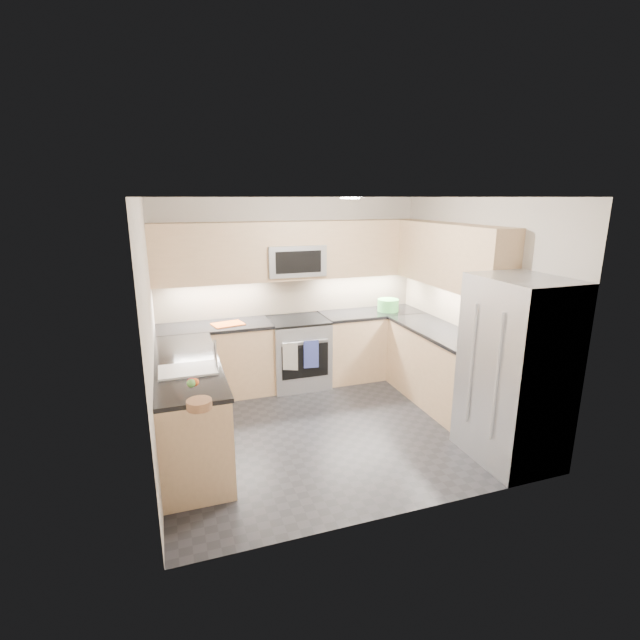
% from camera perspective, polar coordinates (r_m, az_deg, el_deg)
% --- Properties ---
extents(floor, '(3.60, 3.20, 0.00)m').
position_cam_1_polar(floor, '(5.36, 1.23, -12.89)').
color(floor, '#232328').
rests_on(floor, ground).
extents(ceiling, '(3.60, 3.20, 0.02)m').
position_cam_1_polar(ceiling, '(4.75, 1.41, 14.89)').
color(ceiling, beige).
rests_on(ceiling, wall_back).
extents(wall_back, '(3.60, 0.02, 2.50)m').
position_cam_1_polar(wall_back, '(6.40, -3.61, 3.59)').
color(wall_back, '#BCB1A4').
rests_on(wall_back, floor).
extents(wall_front, '(3.60, 0.02, 2.50)m').
position_cam_1_polar(wall_front, '(3.52, 10.32, -6.16)').
color(wall_front, '#BCB1A4').
rests_on(wall_front, floor).
extents(wall_left, '(0.02, 3.20, 2.50)m').
position_cam_1_polar(wall_left, '(4.63, -20.12, -1.70)').
color(wall_left, '#BCB1A4').
rests_on(wall_left, floor).
extents(wall_right, '(0.02, 3.20, 2.50)m').
position_cam_1_polar(wall_right, '(5.76, 18.39, 1.59)').
color(wall_right, '#BCB1A4').
rests_on(wall_right, floor).
extents(base_cab_back_left, '(1.42, 0.60, 0.90)m').
position_cam_1_polar(base_cab_back_left, '(6.13, -12.64, -5.01)').
color(base_cab_back_left, '#D5AE80').
rests_on(base_cab_back_left, floor).
extents(base_cab_back_right, '(1.42, 0.60, 0.90)m').
position_cam_1_polar(base_cab_back_right, '(6.69, 6.25, -3.05)').
color(base_cab_back_right, '#D5AE80').
rests_on(base_cab_back_right, floor).
extents(base_cab_right, '(0.60, 1.70, 0.90)m').
position_cam_1_polar(base_cab_right, '(5.93, 14.56, -5.82)').
color(base_cab_right, '#D5AE80').
rests_on(base_cab_right, floor).
extents(base_cab_peninsula, '(0.60, 2.00, 0.90)m').
position_cam_1_polar(base_cab_peninsula, '(4.91, -15.73, -10.40)').
color(base_cab_peninsula, '#D5AE80').
rests_on(base_cab_peninsula, floor).
extents(countertop_back_left, '(1.42, 0.63, 0.04)m').
position_cam_1_polar(countertop_back_left, '(5.99, -12.90, -0.78)').
color(countertop_back_left, black).
rests_on(countertop_back_left, base_cab_back_left).
extents(countertop_back_right, '(1.42, 0.63, 0.04)m').
position_cam_1_polar(countertop_back_right, '(6.56, 6.36, 0.86)').
color(countertop_back_right, black).
rests_on(countertop_back_right, base_cab_back_right).
extents(countertop_right, '(0.63, 1.70, 0.04)m').
position_cam_1_polar(countertop_right, '(5.79, 14.87, -1.46)').
color(countertop_right, black).
rests_on(countertop_right, base_cab_right).
extents(countertop_peninsula, '(0.63, 2.00, 0.04)m').
position_cam_1_polar(countertop_peninsula, '(4.73, -16.12, -5.23)').
color(countertop_peninsula, black).
rests_on(countertop_peninsula, base_cab_peninsula).
extents(upper_cab_back, '(3.60, 0.35, 0.75)m').
position_cam_1_polar(upper_cab_back, '(6.14, -3.26, 8.56)').
color(upper_cab_back, '#D5AE80').
rests_on(upper_cab_back, wall_back).
extents(upper_cab_right, '(0.35, 1.95, 0.75)m').
position_cam_1_polar(upper_cab_right, '(5.78, 15.82, 7.63)').
color(upper_cab_right, '#D5AE80').
rests_on(upper_cab_right, wall_right).
extents(backsplash_back, '(3.60, 0.01, 0.51)m').
position_cam_1_polar(backsplash_back, '(6.40, -3.59, 3.10)').
color(backsplash_back, '#C2AA8C').
rests_on(backsplash_back, wall_back).
extents(backsplash_right, '(0.01, 2.30, 0.51)m').
position_cam_1_polar(backsplash_right, '(6.12, 15.81, 2.02)').
color(backsplash_right, '#C2AA8C').
rests_on(backsplash_right, wall_right).
extents(gas_range, '(0.76, 0.65, 0.91)m').
position_cam_1_polar(gas_range, '(6.30, -2.71, -4.07)').
color(gas_range, '#989A9F').
rests_on(gas_range, floor).
extents(range_cooktop, '(0.76, 0.65, 0.03)m').
position_cam_1_polar(range_cooktop, '(6.17, -2.76, -0.02)').
color(range_cooktop, black).
rests_on(range_cooktop, gas_range).
extents(oven_door_glass, '(0.62, 0.02, 0.45)m').
position_cam_1_polar(oven_door_glass, '(6.00, -1.83, -5.08)').
color(oven_door_glass, black).
rests_on(oven_door_glass, gas_range).
extents(oven_handle, '(0.60, 0.02, 0.02)m').
position_cam_1_polar(oven_handle, '(5.90, -1.80, -2.68)').
color(oven_handle, '#B2B5BA').
rests_on(oven_handle, gas_range).
extents(microwave, '(0.76, 0.40, 0.40)m').
position_cam_1_polar(microwave, '(6.13, -3.18, 7.37)').
color(microwave, gray).
rests_on(microwave, upper_cab_back).
extents(microwave_door, '(0.60, 0.01, 0.28)m').
position_cam_1_polar(microwave_door, '(5.94, -2.64, 7.13)').
color(microwave_door, black).
rests_on(microwave_door, microwave).
extents(refrigerator, '(0.70, 0.90, 1.80)m').
position_cam_1_polar(refrigerator, '(4.79, 22.89, -5.83)').
color(refrigerator, '#A2A4A9').
rests_on(refrigerator, floor).
extents(fridge_handle_left, '(0.02, 0.02, 1.20)m').
position_cam_1_polar(fridge_handle_left, '(4.42, 20.86, -6.67)').
color(fridge_handle_left, '#B2B5BA').
rests_on(fridge_handle_left, refrigerator).
extents(fridge_handle_right, '(0.02, 0.02, 1.20)m').
position_cam_1_polar(fridge_handle_right, '(4.68, 18.09, -5.21)').
color(fridge_handle_right, '#B2B5BA').
rests_on(fridge_handle_right, refrigerator).
extents(sink_basin, '(0.52, 0.38, 0.16)m').
position_cam_1_polar(sink_basin, '(4.51, -15.91, -6.76)').
color(sink_basin, white).
rests_on(sink_basin, base_cab_peninsula).
extents(faucet, '(0.03, 0.03, 0.28)m').
position_cam_1_polar(faucet, '(4.46, -12.76, -4.07)').
color(faucet, silver).
rests_on(faucet, countertop_peninsula).
extents(utensil_bowl, '(0.37, 0.37, 0.17)m').
position_cam_1_polar(utensil_bowl, '(6.61, 8.37, 1.83)').
color(utensil_bowl, green).
rests_on(utensil_bowl, countertop_back_right).
extents(cutting_board, '(0.43, 0.34, 0.01)m').
position_cam_1_polar(cutting_board, '(5.97, -11.26, -0.50)').
color(cutting_board, '#C34B12').
rests_on(cutting_board, countertop_back_left).
extents(fruit_basket, '(0.24, 0.24, 0.07)m').
position_cam_1_polar(fruit_basket, '(3.69, -14.64, -10.01)').
color(fruit_basket, '#9B6A48').
rests_on(fruit_basket, countertop_peninsula).
extents(fruit_apple, '(0.07, 0.07, 0.07)m').
position_cam_1_polar(fruit_apple, '(3.91, -15.56, -7.37)').
color(fruit_apple, '#A21228').
rests_on(fruit_apple, fruit_basket).
extents(fruit_pear, '(0.07, 0.07, 0.07)m').
position_cam_1_polar(fruit_pear, '(3.89, -15.57, -7.51)').
color(fruit_pear, '#57A446').
rests_on(fruit_pear, fruit_basket).
extents(dish_towel_check, '(0.18, 0.09, 0.36)m').
position_cam_1_polar(dish_towel_check, '(5.88, -3.69, -4.51)').
color(dish_towel_check, silver).
rests_on(dish_towel_check, oven_handle).
extents(dish_towel_blue, '(0.19, 0.04, 0.37)m').
position_cam_1_polar(dish_towel_blue, '(5.95, -1.09, -4.23)').
color(dish_towel_blue, '#323D8C').
rests_on(dish_towel_blue, oven_handle).
extents(fruit_orange, '(0.07, 0.07, 0.07)m').
position_cam_1_polar(fruit_orange, '(3.91, -15.13, -7.39)').
color(fruit_orange, '#DA5218').
rests_on(fruit_orange, fruit_basket).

